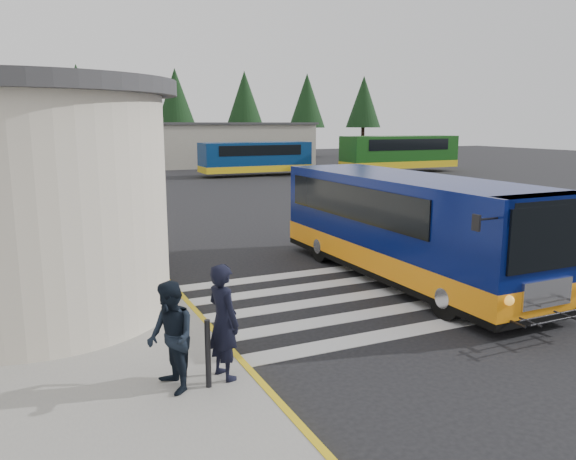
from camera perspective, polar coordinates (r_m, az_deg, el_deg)
name	(u,v)px	position (r m, az deg, el deg)	size (l,w,h in m)	color
ground	(344,287)	(14.43, 5.75, -5.81)	(140.00, 140.00, 0.00)	black
curb_strip	(152,265)	(16.67, -13.61, -3.50)	(0.12, 34.00, 0.16)	gold
crosswalk	(343,298)	(13.52, 5.63, -6.92)	(8.00, 5.35, 0.01)	silver
depot_building	(177,145)	(55.49, -11.25, 8.51)	(26.40, 8.40, 4.20)	gray
tree_line	(160,98)	(63.37, -12.91, 12.93)	(58.40, 4.40, 10.00)	black
transit_bus	(407,231)	(15.15, 11.97, -0.06)	(3.55, 9.79, 2.75)	#071254
pedestrian_a	(223,321)	(8.90, -6.58, -9.20)	(0.67, 0.44, 1.85)	black
pedestrian_b	(171,337)	(8.62, -11.82, -10.63)	(0.82, 0.64, 1.68)	black
bollard	(208,354)	(8.75, -8.13, -12.34)	(0.09, 0.09, 1.07)	black
far_bus_a	(255,157)	(44.97, -3.33, 7.42)	(8.84, 2.53, 2.28)	navy
far_bus_b	(399,152)	(49.08, 11.25, 7.79)	(10.27, 2.94, 2.65)	#144512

